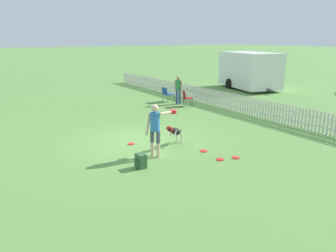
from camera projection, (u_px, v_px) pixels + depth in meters
The scene contains 13 objects.
ground_plane at pixel (138, 141), 11.14m from camera, with size 240.00×240.00×0.00m, color #5B8C42.
handler_person at pixel (156, 124), 9.46m from camera, with size 0.41×1.05×1.56m.
leaping_dog at pixel (175, 131), 10.66m from camera, with size 0.62×0.96×0.73m.
frisbee_near_handler at pixel (220, 159), 9.41m from camera, with size 0.22×0.22×0.02m.
frisbee_near_dog at pixel (131, 144), 10.80m from camera, with size 0.22×0.22×0.02m.
frisbee_midfield at pixel (236, 158), 9.55m from camera, with size 0.22×0.22×0.02m.
frisbee_far_scatter at pixel (204, 151), 10.12m from camera, with size 0.22×0.22×0.02m.
backpack_on_grass at pixel (141, 161), 8.80m from camera, with size 0.30×0.26×0.39m.
picket_fence at pixel (262, 109), 14.19m from camera, with size 27.79×0.04×0.83m.
folding_chair_blue_left at pixel (167, 93), 17.84m from camera, with size 0.55×0.56×0.80m.
folding_chair_center at pixel (186, 97), 16.69m from camera, with size 0.58×0.59×0.80m.
spectator_standing at pixel (178, 88), 17.12m from camera, with size 0.39×0.27×1.46m.
equipment_trailer at pixel (249, 70), 22.17m from camera, with size 5.37×3.37×2.45m.
Camera 1 is at (9.49, -4.87, 3.40)m, focal length 35.00 mm.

